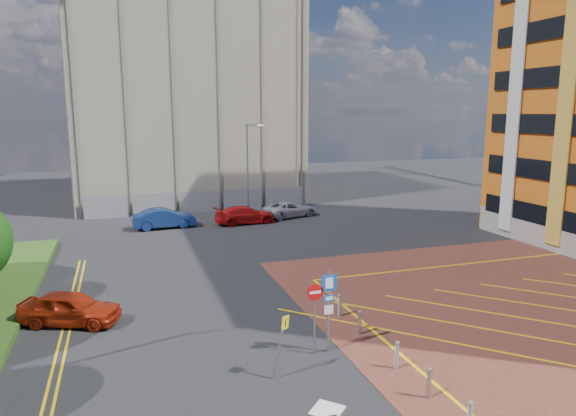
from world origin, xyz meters
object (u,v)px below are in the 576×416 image
car_silver_back (290,209)px  car_blue_back (164,218)px  car_red_back (245,215)px  warning_sign (281,339)px  lamp_back (248,166)px  sign_cluster (324,304)px  car_red_left (70,308)px

car_silver_back → car_blue_back: bearing=79.2°
car_red_back → warning_sign: bearing=165.4°
lamp_back → car_blue_back: (-7.65, -3.38, -3.57)m
lamp_back → sign_cluster: 27.38m
sign_cluster → car_red_back: (2.56, 23.36, -1.24)m
warning_sign → car_red_left: (-7.24, 7.17, -0.71)m
car_red_back → car_silver_back: 4.58m
car_red_left → car_silver_back: 24.90m
car_blue_back → car_silver_back: car_blue_back is taller
lamp_back → car_red_back: (-1.23, -3.66, -3.64)m
lamp_back → car_red_back: lamp_back is taller
sign_cluster → warning_sign: (-2.06, -1.29, -0.52)m
car_red_left → lamp_back: bearing=-9.5°
lamp_back → sign_cluster: lamp_back is taller
car_blue_back → warning_sign: bearing=-179.6°
car_blue_back → car_red_back: car_blue_back is taller
lamp_back → warning_sign: size_ratio=3.55×
sign_cluster → car_silver_back: size_ratio=0.66×
sign_cluster → warning_sign: 2.49m
car_red_back → car_silver_back: bearing=-75.7°
lamp_back → car_red_back: bearing=-108.5°
car_red_left → car_red_back: car_red_left is taller
lamp_back → car_silver_back: size_ratio=1.65×
warning_sign → car_silver_back: 27.59m
warning_sign → car_red_left: size_ratio=0.53×
sign_cluster → warning_sign: sign_cluster is taller
sign_cluster → car_silver_back: bearing=74.4°
car_silver_back → sign_cluster: bearing=147.4°
lamp_back → car_silver_back: 5.32m
car_blue_back → car_red_back: (6.43, -0.27, -0.07)m
car_blue_back → car_silver_back: 10.84m
sign_cluster → car_blue_back: size_ratio=0.67×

